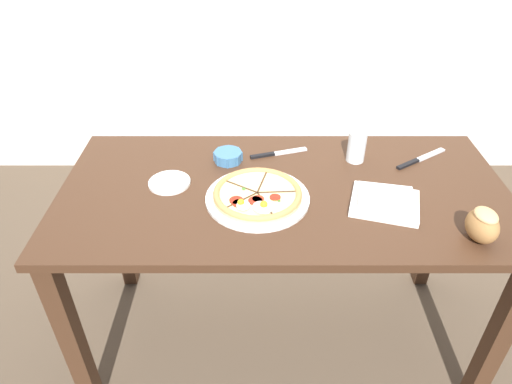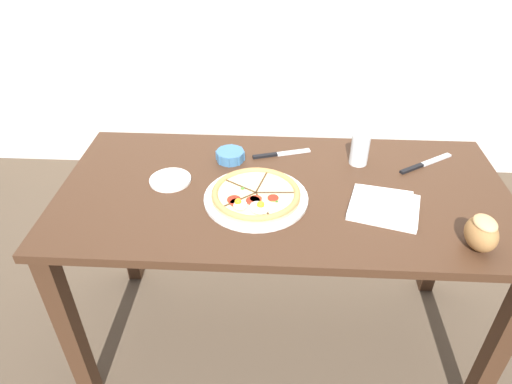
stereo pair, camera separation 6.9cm
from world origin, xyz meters
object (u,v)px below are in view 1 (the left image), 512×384
Objects in this scene: dining_table at (281,214)px; pizza at (256,195)px; ramekin_bowl at (226,156)px; napkin_folded at (383,201)px; side_saucer at (168,183)px; water_glass at (355,148)px; bread_piece_near at (481,224)px; knife_main at (276,153)px; knife_spare at (419,158)px.

dining_table is 0.17m from pizza.
napkin_folded is (0.51, -0.27, -0.00)m from ramekin_bowl.
ramekin_bowl reaches higher than side_saucer.
water_glass reaches higher than ramekin_bowl.
pizza is 1.35× the size of napkin_folded.
napkin_folded is at bearing -9.96° from side_saucer.
bread_piece_near is 0.55× the size of knife_main.
side_saucer is at bearing -169.55° from knife_main.
side_saucer is at bearing 163.33° from bread_piece_near.
water_glass is at bearing 0.71° from ramekin_bowl.
side_saucer is (-0.30, 0.09, -0.01)m from pizza.
pizza is 0.65m from knife_spare.
knife_main is at bearing 139.60° from bread_piece_near.
napkin_folded is at bearing -158.73° from knife_spare.
pizza is at bearing 175.57° from napkin_folded.
bread_piece_near is (0.63, -0.19, 0.03)m from pizza.
pizza is at bearing -145.50° from water_glass.
napkin_folded is 0.71m from side_saucer.
napkin_folded is (0.31, -0.10, 0.13)m from dining_table.
bread_piece_near is 1.04× the size of water_glass.
pizza is at bearing -17.11° from side_saucer.
side_saucer is at bearing -142.27° from ramekin_bowl.
side_saucer is (-0.70, 0.12, -0.01)m from napkin_folded.
side_saucer is at bearing -166.79° from water_glass.
ramekin_bowl reaches higher than napkin_folded.
ramekin_bowl is at bearing 113.94° from pizza.
ramekin_bowl is 0.85m from bread_piece_near.
water_glass is (-0.28, 0.43, -0.00)m from bread_piece_near.
dining_table is 6.97× the size of knife_spare.
knife_spare is 0.91m from side_saucer.
bread_piece_near reaches higher than dining_table.
napkin_folded reaches higher than side_saucer.
water_glass is 0.67m from side_saucer.
pizza is 1.56× the size of knife_spare.
dining_table is at bearing 166.16° from knife_spare.
dining_table is 13.94× the size of ramekin_bowl.
ramekin_bowl is 0.70m from knife_spare.
side_saucer is at bearing 156.37° from knife_spare.
pizza is 0.31m from side_saucer.
dining_table is at bearing 162.82° from napkin_folded.
pizza is at bearing -143.77° from dining_table.
pizza is at bearing 168.96° from knife_spare.
knife_main is 0.52m from knife_spare.
pizza reaches higher than dining_table.
knife_main reaches higher than dining_table.
dining_table is 6.03× the size of napkin_folded.
water_glass is at bearing 146.92° from knife_spare.
bread_piece_near is at bearing -24.86° from dining_table.
napkin_folded is 0.34m from knife_spare.
dining_table is 0.40m from side_saucer.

